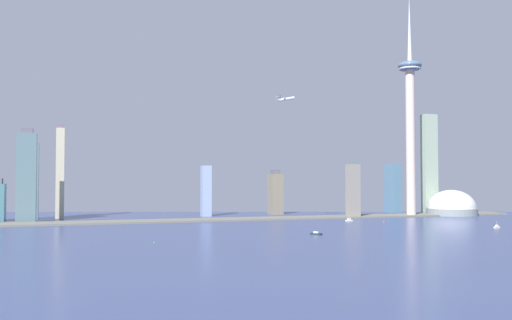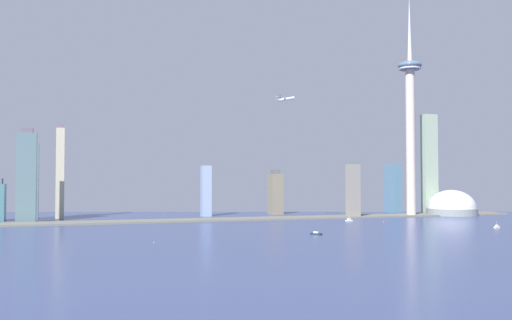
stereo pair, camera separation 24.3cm
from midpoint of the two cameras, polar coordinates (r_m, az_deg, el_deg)
ground_plane at (r=426.33m, az=16.06°, el=-9.94°), size 6000.00×6000.00×0.00m
waterfront_pier at (r=810.56m, az=-1.03°, el=-6.14°), size 903.66×51.51×2.21m
observation_tower at (r=931.35m, az=15.73°, el=5.03°), size 38.16×38.16×361.03m
stadium_dome at (r=967.60m, az=19.67°, el=-4.80°), size 82.11×82.11×60.87m
skyscraper_0 at (r=938.26m, az=2.02°, el=-3.47°), size 19.83×27.03×75.75m
skyscraper_1 at (r=867.40m, az=10.04°, el=-3.12°), size 17.83×16.30×87.58m
skyscraper_2 at (r=992.42m, az=17.56°, el=-0.40°), size 25.48×14.60×171.59m
skyscraper_3 at (r=875.46m, az=-22.40°, el=-1.95°), size 22.59×14.50×121.45m
skyscraper_5 at (r=886.85m, az=-5.23°, el=-3.21°), size 14.68×17.57×81.40m
skyscraper_6 at (r=1025.40m, az=14.04°, el=-2.86°), size 23.59×23.74×86.57m
skyscraper_7 at (r=819.33m, az=-22.76°, el=-1.61°), size 25.70×17.24×129.97m
skyscraper_8 at (r=887.12m, az=-19.70°, el=-1.23°), size 12.28×13.59×143.14m
boat_0 at (r=795.00m, az=9.64°, el=-6.16°), size 11.41×5.39×8.91m
boat_1 at (r=597.09m, az=6.26°, el=-7.60°), size 10.80×12.97×3.26m
boat_2 at (r=732.43m, az=23.74°, el=-6.37°), size 7.98×4.02×8.10m
channel_buoy_0 at (r=524.75m, az=-10.57°, el=-8.39°), size 1.45×1.45×1.61m
channel_buoy_2 at (r=776.80m, az=13.13°, el=-6.25°), size 1.58×1.58×2.56m
airplane at (r=797.26m, az=3.19°, el=6.37°), size 35.60×32.94×8.78m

